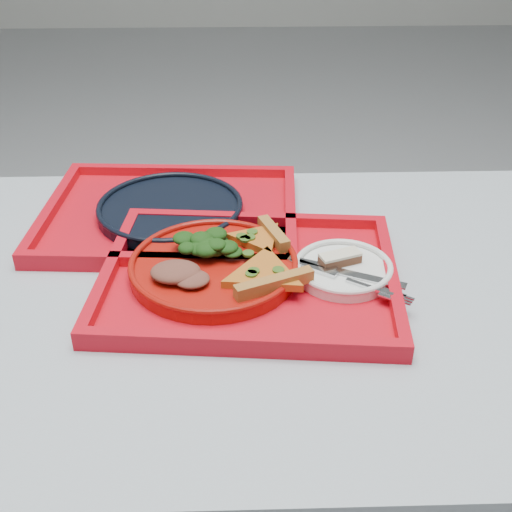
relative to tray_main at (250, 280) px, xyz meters
name	(u,v)px	position (x,y,z in m)	size (l,w,h in m)	color
table	(221,323)	(-0.05, -0.01, -0.08)	(1.60, 0.80, 0.75)	#A2ACB6
tray_main	(250,280)	(0.00, 0.00, 0.00)	(0.45, 0.35, 0.01)	red
tray_far	(171,217)	(-0.14, 0.20, 0.00)	(0.45, 0.35, 0.01)	red
dinner_plate	(214,268)	(-0.05, 0.01, 0.02)	(0.26, 0.26, 0.02)	#A0120A
side_plate	(343,271)	(0.14, 0.00, 0.01)	(0.15, 0.15, 0.01)	white
navy_plate	(170,210)	(-0.14, 0.20, 0.01)	(0.26, 0.26, 0.02)	black
pizza_slice_a	(264,271)	(0.02, -0.03, 0.03)	(0.14, 0.12, 0.02)	orange
pizza_slice_b	(258,237)	(0.02, 0.07, 0.03)	(0.11, 0.09, 0.02)	orange
salad_heap	(207,236)	(-0.07, 0.06, 0.05)	(0.09, 0.08, 0.04)	black
meat_portion	(176,272)	(-0.11, -0.03, 0.04)	(0.08, 0.06, 0.02)	brown
dessert_bar	(340,258)	(0.14, 0.01, 0.03)	(0.07, 0.05, 0.02)	#4B2719
knife	(346,272)	(0.15, -0.02, 0.02)	(0.18, 0.02, 0.01)	silver
fork	(345,279)	(0.14, -0.04, 0.02)	(0.18, 0.02, 0.01)	silver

